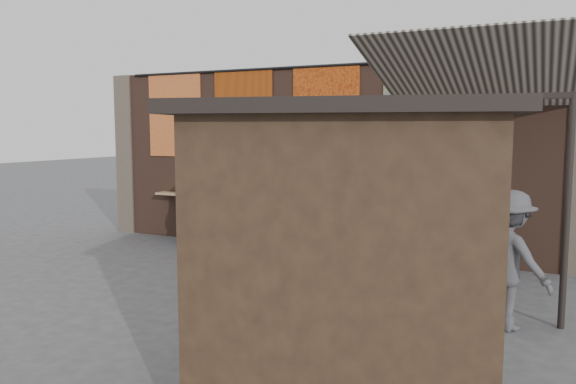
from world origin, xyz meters
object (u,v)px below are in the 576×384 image
at_px(scooter_stool_6, 354,244).
at_px(diner_left, 190,209).
at_px(scooter_stool_9, 446,250).
at_px(shopper_grey, 508,260).
at_px(scooter_stool_8, 416,247).
at_px(scooter_stool_2, 245,230).
at_px(scooter_stool_0, 196,227).
at_px(scooter_stool_1, 221,232).
at_px(scooter_stool_4, 296,236).
at_px(scooter_stool_3, 270,236).
at_px(shopper_navy, 423,232).
at_px(shelf_box, 391,199).
at_px(diner_right, 212,212).
at_px(scooter_stool_7, 380,246).
at_px(scooter_stool_5, 324,238).
at_px(shopper_tan, 387,238).
at_px(market_stall, 346,264).

distance_m(scooter_stool_6, diner_left, 3.74).
distance_m(scooter_stool_9, shopper_grey, 3.19).
xyz_separation_m(scooter_stool_8, diner_left, (-4.92, -0.50, 0.50)).
bearing_deg(scooter_stool_2, diner_left, -157.05).
height_order(scooter_stool_0, scooter_stool_2, scooter_stool_2).
relative_size(scooter_stool_1, scooter_stool_4, 0.83).
relative_size(scooter_stool_3, scooter_stool_4, 0.87).
height_order(diner_left, shopper_navy, shopper_navy).
relative_size(shelf_box, diner_right, 0.38).
bearing_deg(scooter_stool_8, scooter_stool_3, -178.63).
relative_size(scooter_stool_7, diner_right, 0.45).
relative_size(scooter_stool_2, scooter_stool_6, 1.25).
height_order(scooter_stool_5, shopper_navy, shopper_navy).
relative_size(scooter_stool_1, scooter_stool_6, 0.99).
distance_m(scooter_stool_4, diner_right, 2.07).
bearing_deg(scooter_stool_9, scooter_stool_6, 179.56).
bearing_deg(scooter_stool_7, scooter_stool_0, 179.84).
height_order(scooter_stool_4, shopper_tan, shopper_tan).
distance_m(scooter_stool_0, shopper_navy, 5.67).
xyz_separation_m(shelf_box, shopper_navy, (0.97, -1.57, -0.34)).
relative_size(scooter_stool_0, shopper_grey, 0.44).
bearing_deg(shopper_navy, scooter_stool_8, -89.42).
xyz_separation_m(shelf_box, scooter_stool_4, (-1.96, -0.33, -0.85)).
bearing_deg(scooter_stool_3, scooter_stool_0, 178.19).
distance_m(scooter_stool_9, shopper_navy, 1.37).
distance_m(scooter_stool_9, diner_left, 5.54).
bearing_deg(scooter_stool_5, scooter_stool_7, 1.66).
distance_m(scooter_stool_0, scooter_stool_5, 3.21).
bearing_deg(scooter_stool_7, scooter_stool_6, -178.12).
height_order(shopper_navy, market_stall, market_stall).
distance_m(scooter_stool_0, scooter_stool_2, 1.30).
bearing_deg(scooter_stool_2, scooter_stool_5, -1.07).
bearing_deg(scooter_stool_8, scooter_stool_7, -177.83).
xyz_separation_m(scooter_stool_5, diner_left, (-3.02, -0.44, 0.47)).
distance_m(scooter_stool_4, diner_left, 2.47).
xyz_separation_m(scooter_stool_3, shopper_grey, (5.00, -2.86, 0.58)).
xyz_separation_m(scooter_stool_1, scooter_stool_9, (5.00, -0.01, 0.04)).
bearing_deg(scooter_stool_3, shopper_navy, -19.11).
relative_size(scooter_stool_2, diner_left, 0.51).
xyz_separation_m(scooter_stool_6, shopper_tan, (1.21, -1.98, 0.57)).
bearing_deg(scooter_stool_6, diner_right, -178.11).
bearing_deg(scooter_stool_9, scooter_stool_3, -179.74).
bearing_deg(scooter_stool_9, market_stall, -89.87).
bearing_deg(shopper_grey, shelf_box, -23.74).
bearing_deg(shopper_navy, scooter_stool_2, -32.79).
height_order(shelf_box, market_stall, market_stall).
distance_m(scooter_stool_2, scooter_stool_8, 3.81).
xyz_separation_m(scooter_stool_2, diner_right, (-0.77, -0.13, 0.37)).
distance_m(shelf_box, scooter_stool_5, 1.60).
xyz_separation_m(scooter_stool_0, scooter_stool_4, (2.57, -0.04, 0.02)).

